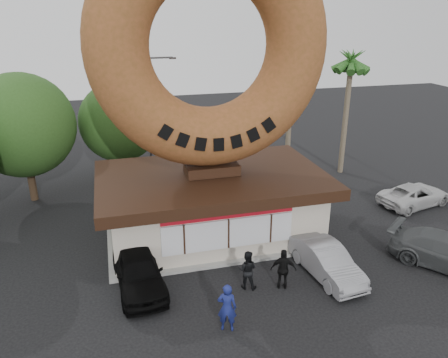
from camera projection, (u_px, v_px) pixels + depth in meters
The scene contains 14 objects.
ground at pixel (248, 302), 17.34m from camera, with size 90.00×90.00×0.00m, color black.
donut_shop at pixel (212, 202), 22.08m from camera, with size 11.20×7.20×3.80m.
giant_donut at pixel (210, 47), 19.35m from camera, with size 11.02×11.02×2.81m, color #98522C.
tree_west at pixel (22, 125), 25.03m from camera, with size 6.00×6.00×7.65m.
tree_mid at pixel (120, 122), 28.39m from camera, with size 5.20×5.20×6.63m.
palm_near at pixel (293, 49), 28.69m from camera, with size 2.60×2.60×9.75m.
palm_far at pixel (351, 65), 28.53m from camera, with size 2.60×2.60×8.75m.
street_lamp at pixel (151, 110), 29.65m from camera, with size 2.11×0.20×8.00m.
person_left at pixel (227, 307), 15.55m from camera, with size 0.69×0.46×1.90m, color navy.
person_center at pixel (247, 270), 17.97m from camera, with size 0.83×0.65×1.71m, color black.
person_right at pixel (283, 269), 17.93m from camera, with size 1.05×0.44×1.80m, color black.
car_black at pixel (138, 270), 18.06m from camera, with size 1.85×4.59×1.56m, color black.
car_silver at pixel (326, 261), 18.90m from camera, with size 1.48×4.23×1.39m, color gray.
car_white at pixel (415, 195), 25.76m from camera, with size 2.10×4.55×1.27m, color silver.
Camera 1 is at (-4.67, -13.62, 10.88)m, focal length 35.00 mm.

